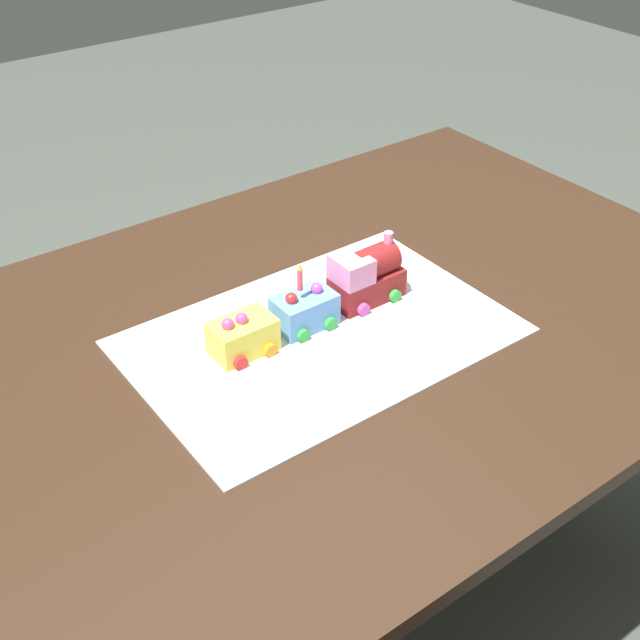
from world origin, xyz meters
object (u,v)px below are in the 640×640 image
cake_car_flatbed_sky_blue (304,310)px  birthday_candle (300,277)px  dining_table (349,364)px  cake_locomotive (366,276)px  cake_car_gondola_lemon (242,336)px

cake_car_flatbed_sky_blue → birthday_candle: size_ratio=2.00×
dining_table → birthday_candle: birthday_candle is taller
cake_locomotive → birthday_candle: (0.14, 0.00, 0.05)m
dining_table → cake_car_gondola_lemon: (0.20, -0.02, 0.14)m
dining_table → cake_car_flatbed_sky_blue: bearing=-11.5°
cake_car_flatbed_sky_blue → cake_car_gondola_lemon: same height
cake_locomotive → birthday_candle: size_ratio=2.80×
birthday_candle → cake_car_flatbed_sky_blue: bearing=-180.0°
dining_table → cake_locomotive: cake_locomotive is taller
dining_table → cake_car_gondola_lemon: 0.25m
dining_table → birthday_candle: 0.23m
cake_locomotive → dining_table: bearing=20.1°
cake_car_gondola_lemon → birthday_candle: bearing=180.0°
dining_table → cake_locomotive: (-0.05, -0.02, 0.16)m
dining_table → cake_car_gondola_lemon: cake_car_gondola_lemon is taller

